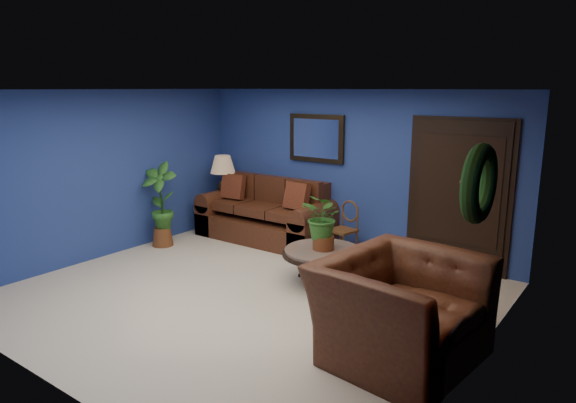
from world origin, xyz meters
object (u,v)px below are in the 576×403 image
Objects in this scene: sofa at (268,219)px; side_chair at (345,225)px; table_lamp at (223,172)px; coffee_table at (323,253)px; end_table at (224,205)px; armchair at (400,309)px.

sofa reaches higher than side_chair.
coffee_table is at bearing -21.76° from table_lamp.
end_table is 0.61m from table_lamp.
table_lamp reaches higher than side_chair.
side_chair is 3.09m from armchair.
table_lamp is (-0.00, 0.00, 0.61)m from end_table.
armchair is at bearing -27.52° from table_lamp.
armchair is at bearing -39.05° from side_chair.
sofa is at bearing 147.78° from coffee_table.
sofa is 1.22m from table_lamp.
sofa is 2.20m from coffee_table.
table_lamp is at bearing -177.78° from sofa.
table_lamp is 2.55m from side_chair.
table_lamp reaches higher than coffee_table.
table_lamp is 5.05m from armchair.
sofa reaches higher than armchair.
coffee_table is at bearing -62.01° from side_chair.
side_chair is at bearing 1.41° from end_table.
armchair is at bearing -36.31° from coffee_table.
sofa is 1.50m from side_chair.
side_chair is at bearing 1.41° from table_lamp.
armchair reaches higher than side_chair.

